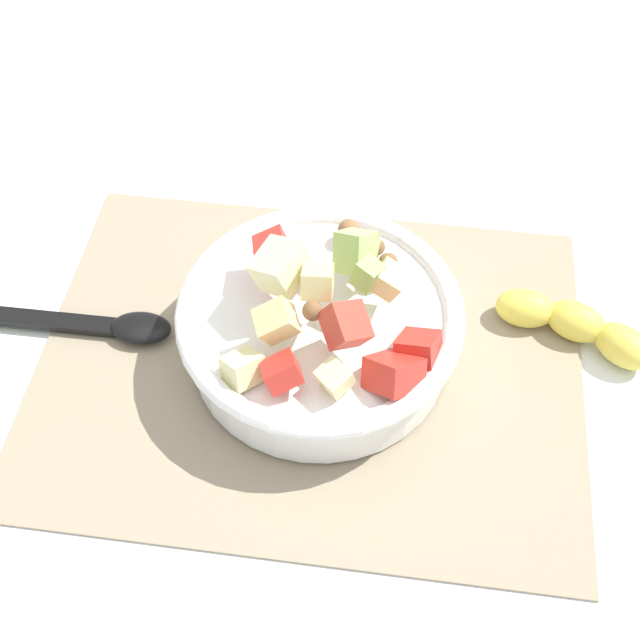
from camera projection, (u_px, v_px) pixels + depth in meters
name	position (u px, v px, depth m)	size (l,w,h in m)	color
ground_plane	(310.00, 363.00, 0.75)	(2.40, 2.40, 0.00)	silver
placemat	(310.00, 361.00, 0.74)	(0.48, 0.37, 0.01)	gray
salad_bowl	(321.00, 325.00, 0.72)	(0.25, 0.25, 0.13)	white
serving_spoon	(99.00, 325.00, 0.76)	(0.20, 0.04, 0.01)	black
banana_whole	(574.00, 325.00, 0.75)	(0.15, 0.08, 0.04)	yellow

